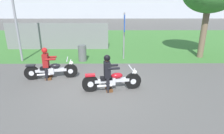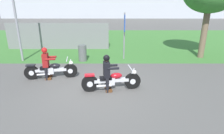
# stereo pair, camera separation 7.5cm
# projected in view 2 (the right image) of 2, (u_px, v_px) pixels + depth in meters

# --- Properties ---
(ground) EXTENTS (120.00, 120.00, 0.00)m
(ground) POSITION_uv_depth(u_px,v_px,m) (95.00, 90.00, 7.17)
(ground) COLOR #565451
(grass_verge) EXTENTS (60.00, 12.00, 0.01)m
(grass_verge) POSITION_uv_depth(u_px,v_px,m) (105.00, 41.00, 15.82)
(grass_verge) COLOR #3D7533
(grass_verge) RESTS_ON ground
(motorcycle_lead) EXTENTS (2.23, 0.70, 0.87)m
(motorcycle_lead) POSITION_uv_depth(u_px,v_px,m) (112.00, 81.00, 7.06)
(motorcycle_lead) COLOR black
(motorcycle_lead) RESTS_ON ground
(rider_lead) EXTENTS (0.59, 0.52, 1.39)m
(rider_lead) POSITION_uv_depth(u_px,v_px,m) (108.00, 70.00, 6.89)
(rider_lead) COLOR black
(rider_lead) RESTS_ON ground
(motorcycle_follow) EXTENTS (2.22, 0.70, 0.86)m
(motorcycle_follow) POSITION_uv_depth(u_px,v_px,m) (52.00, 70.00, 8.14)
(motorcycle_follow) COLOR black
(motorcycle_follow) RESTS_ON ground
(rider_follow) EXTENTS (0.59, 0.52, 1.38)m
(rider_follow) POSITION_uv_depth(u_px,v_px,m) (47.00, 61.00, 7.98)
(rider_follow) COLOR black
(rider_follow) RESTS_ON ground
(streetlight_pole) EXTENTS (0.96, 0.20, 5.07)m
(streetlight_pole) POSITION_uv_depth(u_px,v_px,m) (16.00, 0.00, 9.60)
(streetlight_pole) COLOR gray
(streetlight_pole) RESTS_ON ground
(trash_can) EXTENTS (0.45, 0.45, 0.91)m
(trash_can) POSITION_uv_depth(u_px,v_px,m) (83.00, 53.00, 10.47)
(trash_can) COLOR #595E5B
(trash_can) RESTS_ON ground
(sign_banner) EXTENTS (0.08, 0.60, 2.60)m
(sign_banner) POSITION_uv_depth(u_px,v_px,m) (125.00, 29.00, 10.41)
(sign_banner) COLOR gray
(sign_banner) RESTS_ON ground
(fence_segment) EXTENTS (7.00, 0.06, 1.80)m
(fence_segment) POSITION_uv_depth(u_px,v_px,m) (58.00, 36.00, 12.93)
(fence_segment) COLOR slate
(fence_segment) RESTS_ON ground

